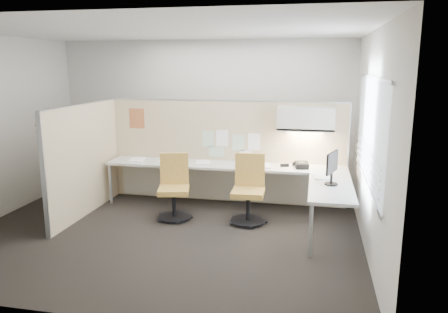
% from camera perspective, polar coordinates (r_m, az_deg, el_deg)
% --- Properties ---
extents(floor, '(5.50, 4.50, 0.01)m').
position_cam_1_polar(floor, '(6.47, -7.57, -9.63)').
color(floor, black).
rests_on(floor, ground).
extents(ceiling, '(5.50, 4.50, 0.01)m').
position_cam_1_polar(ceiling, '(6.03, -8.33, 16.04)').
color(ceiling, white).
rests_on(ceiling, wall_back).
extents(wall_back, '(5.50, 0.02, 2.80)m').
position_cam_1_polar(wall_back, '(8.22, -2.65, 5.24)').
color(wall_back, beige).
rests_on(wall_back, ground).
extents(wall_front, '(5.50, 0.02, 2.80)m').
position_cam_1_polar(wall_front, '(4.09, -18.57, -2.34)').
color(wall_front, beige).
rests_on(wall_front, ground).
extents(wall_right, '(0.02, 4.50, 2.80)m').
position_cam_1_polar(wall_right, '(5.78, 18.69, 1.73)').
color(wall_right, beige).
rests_on(wall_right, ground).
extents(window_pane, '(0.01, 2.80, 1.30)m').
position_cam_1_polar(window_pane, '(5.76, 18.54, 3.21)').
color(window_pane, '#9FAEB8').
rests_on(window_pane, wall_right).
extents(partition_back, '(4.10, 0.06, 1.75)m').
position_cam_1_polar(partition_back, '(7.56, 0.20, 0.62)').
color(partition_back, beige).
rests_on(partition_back, floor).
extents(partition_left, '(0.06, 2.20, 1.75)m').
position_cam_1_polar(partition_left, '(7.26, -17.69, -0.44)').
color(partition_left, beige).
rests_on(partition_left, floor).
extents(desk, '(4.00, 2.07, 0.73)m').
position_cam_1_polar(desk, '(7.10, 2.44, -2.41)').
color(desk, beige).
rests_on(desk, floor).
extents(overhead_bin, '(0.90, 0.36, 0.38)m').
position_cam_1_polar(overhead_bin, '(7.10, 10.63, 4.86)').
color(overhead_bin, beige).
rests_on(overhead_bin, partition_back).
extents(task_light_strip, '(0.60, 0.06, 0.02)m').
position_cam_1_polar(task_light_strip, '(7.13, 10.56, 3.19)').
color(task_light_strip, '#FFEABF').
rests_on(task_light_strip, overhead_bin).
extents(pinned_papers, '(1.01, 0.00, 0.47)m').
position_cam_1_polar(pinned_papers, '(7.48, 0.75, 1.73)').
color(pinned_papers, '#8CBF8C').
rests_on(pinned_papers, partition_back).
extents(poster, '(0.28, 0.00, 0.35)m').
position_cam_1_polar(poster, '(7.91, -11.31, 4.90)').
color(poster, orange).
rests_on(poster, partition_back).
extents(chair_left, '(0.56, 0.58, 0.99)m').
position_cam_1_polar(chair_left, '(6.85, -6.54, -4.23)').
color(chair_left, black).
rests_on(chair_left, floor).
extents(chair_right, '(0.54, 0.54, 1.02)m').
position_cam_1_polar(chair_right, '(6.64, 3.23, -4.56)').
color(chair_right, black).
rests_on(chair_right, floor).
extents(monitor, '(0.18, 0.42, 0.46)m').
position_cam_1_polar(monitor, '(6.15, 13.92, -1.23)').
color(monitor, black).
rests_on(monitor, desk).
extents(phone, '(0.24, 0.23, 0.12)m').
position_cam_1_polar(phone, '(7.08, 10.08, -1.13)').
color(phone, black).
rests_on(phone, desk).
extents(stapler, '(0.15, 0.08, 0.05)m').
position_cam_1_polar(stapler, '(7.15, 7.92, -1.14)').
color(stapler, black).
rests_on(stapler, desk).
extents(tape_dispenser, '(0.11, 0.08, 0.06)m').
position_cam_1_polar(tape_dispenser, '(7.23, 9.36, -1.00)').
color(tape_dispenser, black).
rests_on(tape_dispenser, desk).
extents(coat_hook, '(0.18, 0.45, 1.36)m').
position_cam_1_polar(coat_hook, '(6.50, -22.26, 2.69)').
color(coat_hook, silver).
rests_on(coat_hook, partition_left).
extents(paper_stack_0, '(0.27, 0.33, 0.03)m').
position_cam_1_polar(paper_stack_0, '(7.65, -11.26, -0.45)').
color(paper_stack_0, white).
rests_on(paper_stack_0, desk).
extents(paper_stack_1, '(0.28, 0.34, 0.02)m').
position_cam_1_polar(paper_stack_1, '(7.50, -7.58, -0.63)').
color(paper_stack_1, white).
rests_on(paper_stack_1, desk).
extents(paper_stack_2, '(0.28, 0.34, 0.04)m').
position_cam_1_polar(paper_stack_2, '(7.29, -2.78, -0.84)').
color(paper_stack_2, white).
rests_on(paper_stack_2, desk).
extents(paper_stack_3, '(0.25, 0.31, 0.01)m').
position_cam_1_polar(paper_stack_3, '(7.26, 2.32, -0.98)').
color(paper_stack_3, white).
rests_on(paper_stack_3, desk).
extents(paper_stack_4, '(0.28, 0.34, 0.03)m').
position_cam_1_polar(paper_stack_4, '(7.11, 5.12, -1.24)').
color(paper_stack_4, white).
rests_on(paper_stack_4, desk).
extents(paper_stack_5, '(0.26, 0.32, 0.02)m').
position_cam_1_polar(paper_stack_5, '(6.58, 12.60, -2.61)').
color(paper_stack_5, white).
rests_on(paper_stack_5, desk).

